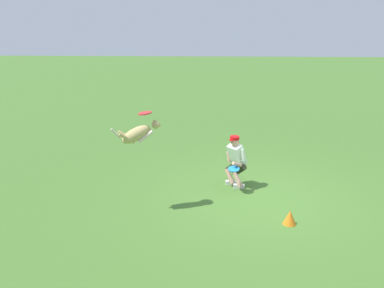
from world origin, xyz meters
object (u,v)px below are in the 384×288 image
at_px(frisbee_flying, 145,113).
at_px(person, 236,160).
at_px(training_cone, 290,217).
at_px(dog, 138,134).
at_px(frisbee_held, 234,169).

bearing_deg(frisbee_flying, person, -149.14).
relative_size(frisbee_flying, training_cone, 0.93).
xyz_separation_m(person, dog, (2.09, 1.27, 1.02)).
distance_m(person, frisbee_held, 0.40).
distance_m(frisbee_flying, training_cone, 3.58).
height_order(dog, frisbee_flying, frisbee_flying).
height_order(person, training_cone, person).
bearing_deg(frisbee_held, frisbee_flying, 22.66).
relative_size(dog, frisbee_held, 3.87).
bearing_deg(frisbee_flying, training_cone, 168.35).
bearing_deg(person, dog, -10.21).
height_order(frisbee_held, training_cone, frisbee_held).
xyz_separation_m(frisbee_held, training_cone, (-1.05, 1.39, -0.46)).
height_order(person, frisbee_held, person).
xyz_separation_m(person, frisbee_held, (0.07, 0.38, -0.09)).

